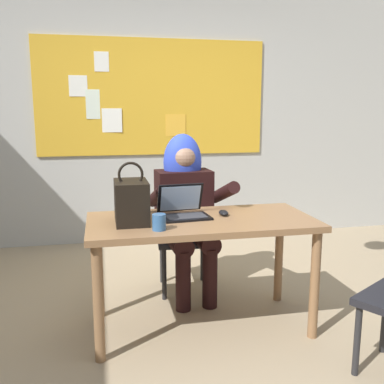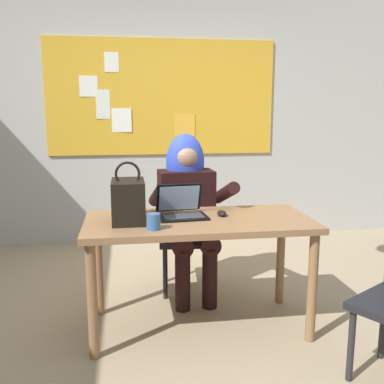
{
  "view_description": "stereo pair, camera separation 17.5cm",
  "coord_description": "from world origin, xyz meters",
  "px_view_note": "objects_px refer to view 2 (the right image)",
  "views": [
    {
      "loc": [
        -0.56,
        -2.63,
        1.43
      ],
      "look_at": [
        0.06,
        0.31,
        0.86
      ],
      "focal_mm": 40.82,
      "sensor_mm": 36.0,
      "label": 1
    },
    {
      "loc": [
        -0.39,
        -2.67,
        1.43
      ],
      "look_at": [
        0.06,
        0.31,
        0.86
      ],
      "focal_mm": 40.82,
      "sensor_mm": 36.0,
      "label": 2
    }
  ],
  "objects_px": {
    "chair_at_desk": "(186,227)",
    "coffee_mug": "(154,222)",
    "person_costumed": "(188,202)",
    "laptop": "(182,209)",
    "computer_mouse": "(222,213)",
    "handbag": "(128,201)",
    "desk_main": "(199,233)"
  },
  "relations": [
    {
      "from": "chair_at_desk",
      "to": "coffee_mug",
      "type": "xyz_separation_m",
      "value": [
        -0.31,
        -0.91,
        0.29
      ]
    },
    {
      "from": "person_costumed",
      "to": "laptop",
      "type": "distance_m",
      "value": 0.5
    },
    {
      "from": "computer_mouse",
      "to": "handbag",
      "type": "bearing_deg",
      "value": -173.45
    },
    {
      "from": "handbag",
      "to": "desk_main",
      "type": "bearing_deg",
      "value": -0.15
    },
    {
      "from": "desk_main",
      "to": "chair_at_desk",
      "type": "bearing_deg",
      "value": 88.98
    },
    {
      "from": "desk_main",
      "to": "chair_at_desk",
      "type": "distance_m",
      "value": 0.72
    },
    {
      "from": "person_costumed",
      "to": "handbag",
      "type": "relative_size",
      "value": 3.29
    },
    {
      "from": "desk_main",
      "to": "laptop",
      "type": "height_order",
      "value": "laptop"
    },
    {
      "from": "laptop",
      "to": "computer_mouse",
      "type": "height_order",
      "value": "laptop"
    },
    {
      "from": "chair_at_desk",
      "to": "coffee_mug",
      "type": "height_order",
      "value": "chair_at_desk"
    },
    {
      "from": "desk_main",
      "to": "coffee_mug",
      "type": "xyz_separation_m",
      "value": [
        -0.3,
        -0.21,
        0.14
      ]
    },
    {
      "from": "handbag",
      "to": "coffee_mug",
      "type": "xyz_separation_m",
      "value": [
        0.14,
        -0.21,
        -0.09
      ]
    },
    {
      "from": "laptop",
      "to": "computer_mouse",
      "type": "xyz_separation_m",
      "value": [
        0.26,
        -0.03,
        -0.03
      ]
    },
    {
      "from": "person_costumed",
      "to": "coffee_mug",
      "type": "relative_size",
      "value": 13.09
    },
    {
      "from": "desk_main",
      "to": "laptop",
      "type": "bearing_deg",
      "value": 138.58
    },
    {
      "from": "laptop",
      "to": "coffee_mug",
      "type": "height_order",
      "value": "laptop"
    },
    {
      "from": "chair_at_desk",
      "to": "laptop",
      "type": "bearing_deg",
      "value": -5.06
    },
    {
      "from": "desk_main",
      "to": "computer_mouse",
      "type": "distance_m",
      "value": 0.21
    },
    {
      "from": "coffee_mug",
      "to": "handbag",
      "type": "bearing_deg",
      "value": 124.44
    },
    {
      "from": "person_costumed",
      "to": "handbag",
      "type": "height_order",
      "value": "person_costumed"
    },
    {
      "from": "chair_at_desk",
      "to": "person_costumed",
      "type": "distance_m",
      "value": 0.26
    },
    {
      "from": "laptop",
      "to": "person_costumed",
      "type": "bearing_deg",
      "value": 72.16
    },
    {
      "from": "computer_mouse",
      "to": "coffee_mug",
      "type": "relative_size",
      "value": 1.09
    },
    {
      "from": "laptop",
      "to": "handbag",
      "type": "distance_m",
      "value": 0.36
    },
    {
      "from": "desk_main",
      "to": "coffee_mug",
      "type": "relative_size",
      "value": 15.18
    },
    {
      "from": "person_costumed",
      "to": "computer_mouse",
      "type": "relative_size",
      "value": 11.96
    },
    {
      "from": "laptop",
      "to": "handbag",
      "type": "relative_size",
      "value": 0.87
    },
    {
      "from": "laptop",
      "to": "computer_mouse",
      "type": "relative_size",
      "value": 3.16
    },
    {
      "from": "laptop",
      "to": "computer_mouse",
      "type": "bearing_deg",
      "value": -10.83
    },
    {
      "from": "person_costumed",
      "to": "coffee_mug",
      "type": "distance_m",
      "value": 0.84
    },
    {
      "from": "chair_at_desk",
      "to": "person_costumed",
      "type": "relative_size",
      "value": 0.72
    },
    {
      "from": "handbag",
      "to": "coffee_mug",
      "type": "distance_m",
      "value": 0.27
    }
  ]
}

